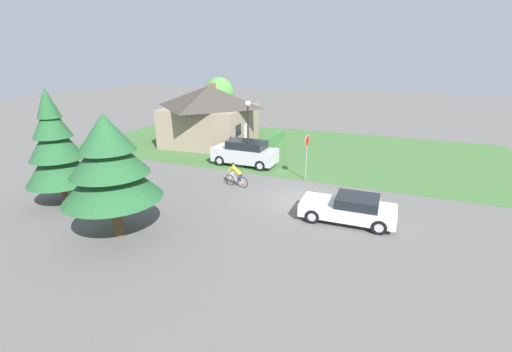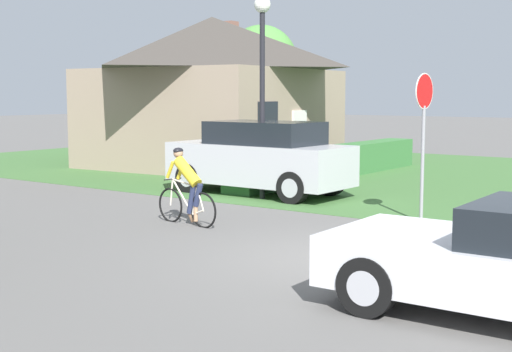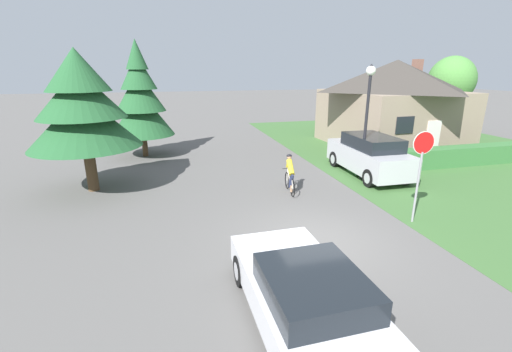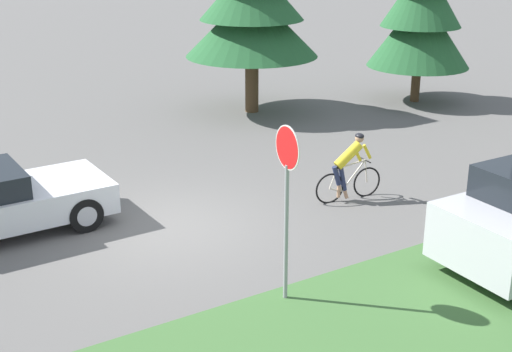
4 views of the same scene
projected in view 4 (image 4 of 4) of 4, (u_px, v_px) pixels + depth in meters
The scene contains 5 objects.
ground_plane at pixel (167, 228), 14.26m from camera, with size 140.00×140.00×0.00m, color #5B5956.
cyclist at pixel (349, 169), 15.47m from camera, with size 0.44×1.64×1.51m.
stop_sign at pixel (287, 180), 10.94m from camera, with size 0.70×0.07×2.93m.
conifer_tall_near at pixel (252, 5), 21.71m from camera, with size 4.12×4.12×5.44m.
conifer_tall_far at pixel (422, 7), 23.07m from camera, with size 3.36×3.36×6.17m.
Camera 4 is at (12.02, -5.38, 5.85)m, focal length 50.00 mm.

